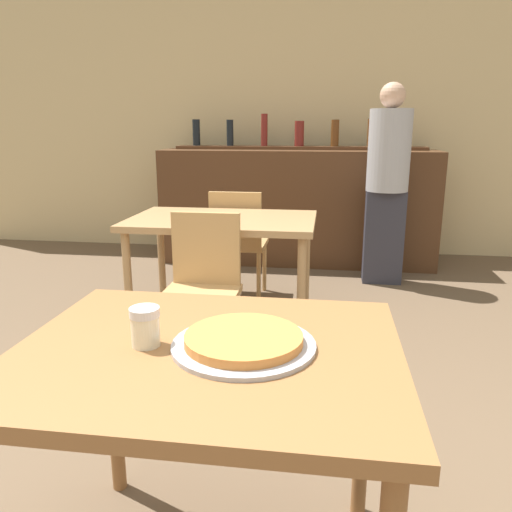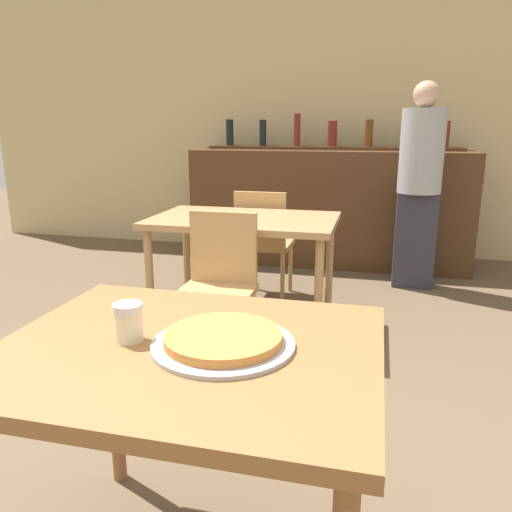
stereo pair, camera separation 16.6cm
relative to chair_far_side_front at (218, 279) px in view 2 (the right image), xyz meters
The scene contains 10 objects.
wall_back 2.97m from the chair_far_side_front, 82.62° to the left, with size 8.00×0.05×2.80m.
dining_table_near 1.41m from the chair_far_side_front, 75.01° to the right, with size 0.99×0.80×0.75m.
dining_table_far 0.57m from the chair_far_side_front, 90.00° to the left, with size 1.17×0.74×0.74m.
bar_counter 2.33m from the chair_far_side_front, 81.02° to the left, with size 2.60×0.56×1.08m.
bar_back_shelf 2.55m from the chair_far_side_front, 81.36° to the left, with size 2.39×0.24×0.33m.
chair_far_side_front is the anchor object (origin of this frame).
chair_far_side_back 1.09m from the chair_far_side_front, 90.00° to the left, with size 0.40×0.40×0.84m.
pizza_tray 1.45m from the chair_far_side_front, 71.31° to the right, with size 0.37×0.37×0.04m.
cheese_shaker 1.42m from the chair_far_side_front, 81.49° to the right, with size 0.08×0.08×0.10m.
person_standing 2.09m from the chair_far_side_front, 56.57° to the left, with size 0.34×0.34×1.63m.
Camera 2 is at (0.45, -1.12, 1.29)m, focal length 35.00 mm.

